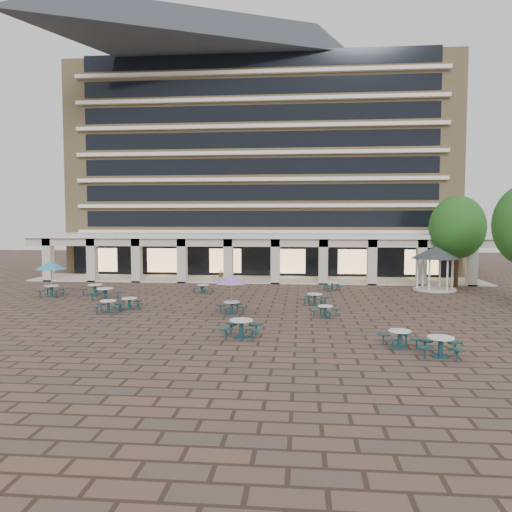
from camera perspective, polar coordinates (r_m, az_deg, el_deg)
The scene contains 20 objects.
ground at distance 32.55m, azimuth -2.68°, elevation -5.83°, with size 120.00×120.00×0.00m, color brown.
apartment_building at distance 57.83m, azimuth 0.83°, elevation 11.00°, with size 40.00×15.50×25.20m.
retail_arcade at distance 46.84m, azimuth -0.19°, elevation 0.87°, with size 42.00×6.60×4.40m.
picnic_table_0 at distance 31.76m, azimuth -16.53°, elevation -5.42°, with size 1.86×1.86×0.75m.
picnic_table_1 at distance 24.06m, azimuth -1.68°, elevation -8.09°, with size 2.01×2.01×0.86m.
picnic_table_2 at distance 23.20m, azimuth 16.10°, elevation -8.89°, with size 1.88×1.88×0.74m.
picnic_table_3 at distance 22.12m, azimuth 20.35°, elevation -9.50°, with size 2.10×2.10×0.82m.
picnic_table_4 at distance 39.78m, azimuth -22.39°, elevation -1.11°, with size 2.26×2.26×2.61m.
picnic_table_5 at distance 36.79m, azimuth -16.87°, elevation -4.06°, with size 2.26×2.26×0.85m.
picnic_table_6 at distance 29.92m, azimuth -2.80°, elevation -2.80°, with size 2.06×2.06×2.38m.
picnic_table_7 at distance 29.36m, azimuth 7.91°, elevation -6.16°, with size 1.83×1.83×0.67m.
picnic_table_8 at distance 39.47m, azimuth -17.91°, elevation -3.58°, with size 2.13×2.13×0.81m.
picnic_table_9 at distance 32.59m, azimuth -14.28°, elevation -5.17°, with size 1.95×1.95×0.72m.
picnic_table_10 at distance 33.39m, azimuth 6.73°, elevation -4.81°, with size 2.01×2.01×0.76m.
picnic_table_12 at distance 38.77m, azimuth -6.08°, elevation -3.66°, with size 1.83×1.83×0.67m.
picnic_table_13 at distance 40.49m, azimuth 8.69°, elevation -3.33°, with size 1.75×1.75×0.71m.
gazebo at distance 42.51m, azimuth 19.79°, elevation -0.17°, with size 3.77×3.77×3.50m.
tree_east_c at distance 45.46m, azimuth 22.02°, elevation 3.05°, with size 4.63×4.63×7.71m.
planter_left at distance 45.54m, azimuth -4.03°, elevation -2.42°, with size 1.50×0.67×1.22m.
planter_right at distance 45.02m, azimuth 1.84°, elevation -2.42°, with size 1.50×0.65×1.28m.
Camera 1 is at (4.44, -31.76, 5.56)m, focal length 35.00 mm.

